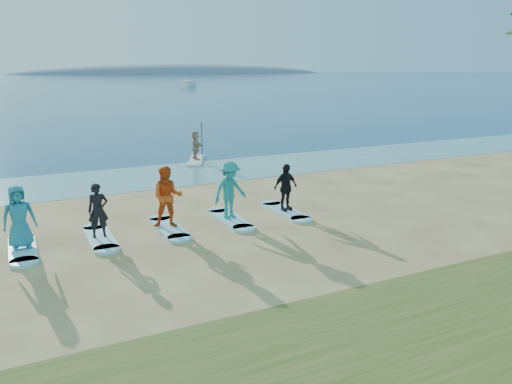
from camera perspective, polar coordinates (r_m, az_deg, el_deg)
name	(u,v)px	position (r m, az deg, el deg)	size (l,w,h in m)	color
ground	(245,254)	(13.44, -1.25, -7.05)	(600.00, 600.00, 0.00)	tan
shallow_water	(147,177)	(23.01, -12.37, 1.69)	(600.00, 600.00, 0.00)	teal
ocean	(24,82)	(171.51, -24.95, 11.34)	(600.00, 600.00, 0.00)	navy
island_ridge	(181,73)	(327.14, -8.58, 13.25)	(220.00, 56.00, 18.00)	slate
paddleboard	(196,160)	(26.41, -6.85, 3.63)	(0.70, 3.00, 0.12)	silver
paddleboarder	(196,145)	(26.28, -6.90, 5.33)	(1.36, 0.43, 1.47)	tan
boat_offshore_b	(187,86)	(124.53, -7.91, 11.88)	(2.21, 6.17, 1.44)	silver
surfboard_0	(23,249)	(15.04, -25.11, -5.92)	(0.70, 2.20, 0.09)	#97DAEA
student_0	(19,217)	(14.77, -25.48, -2.59)	(0.85, 0.55, 1.73)	teal
surfboard_1	(100,238)	(15.17, -17.37, -5.02)	(0.70, 2.20, 0.09)	#97DAEA
student_1	(98,210)	(14.93, -17.60, -2.01)	(0.57, 0.38, 1.57)	black
surfboard_2	(169,228)	(15.57, -9.91, -4.07)	(0.70, 2.20, 0.09)	#97DAEA
student_2	(168,197)	(15.29, -10.07, -0.56)	(0.92, 0.71, 1.88)	#CE4815
surfboard_3	(230,219)	(16.22, -2.96, -3.12)	(0.70, 2.20, 0.09)	#97DAEA
student_3	(230,190)	(15.96, -3.00, 0.21)	(1.20, 0.69, 1.85)	teal
surfboard_4	(285,211)	(17.09, 3.36, -2.21)	(0.70, 2.20, 0.09)	#97DAEA
student_4	(286,187)	(16.87, 3.40, 0.54)	(0.94, 0.39, 1.60)	black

